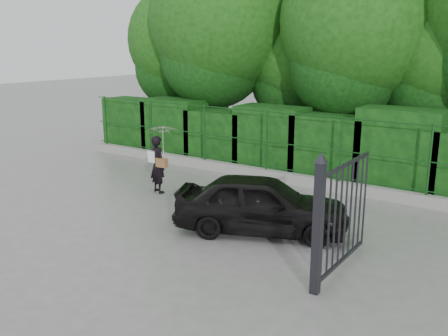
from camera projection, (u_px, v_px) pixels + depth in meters
The scene contains 8 objects.
ground at pixel (155, 218), 11.67m from camera, with size 80.00×80.00×0.00m, color gray.
kerb at pixel (255, 172), 15.23m from camera, with size 14.00×0.25×0.30m, color #9E9E99.
fence at pixel (261, 139), 14.85m from camera, with size 14.13×0.06×1.80m.
hedge at pixel (272, 140), 15.80m from camera, with size 14.20×1.20×2.29m.
trees at pixel (339, 23), 16.10m from camera, with size 17.10×6.15×8.08m.
gate at pixel (330, 217), 8.27m from camera, with size 0.22×2.33×2.36m.
woman at pixel (161, 149), 13.41m from camera, with size 0.92×0.90×1.86m.
car at pixel (261, 204), 10.70m from camera, with size 1.49×3.71×1.27m, color black.
Camera 1 is at (7.59, -8.17, 3.98)m, focal length 40.00 mm.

